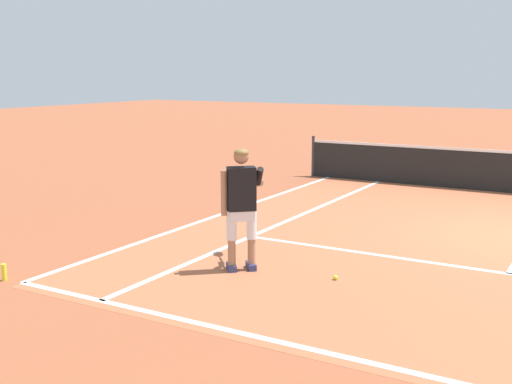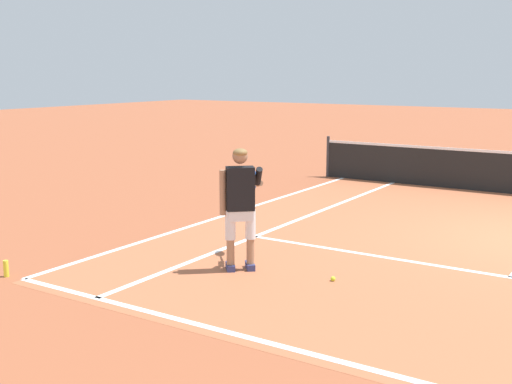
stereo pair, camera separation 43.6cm
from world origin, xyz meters
name	(u,v)px [view 2 (the right image)]	position (x,y,z in m)	size (l,w,h in m)	color
line_baseline	(426,384)	(0.00, -5.95, 0.00)	(10.98, 0.10, 0.01)	white
line_service	(512,278)	(0.00, -2.36, 0.00)	(8.23, 0.10, 0.01)	white
line_singles_left	(296,221)	(-4.12, -0.95, 0.00)	(0.10, 9.99, 0.01)	white
line_doubles_left	(235,212)	(-5.49, -0.95, 0.00)	(0.10, 9.99, 0.01)	white
tennis_player	(241,200)	(-3.28, -4.01, 0.99)	(0.69, 1.18, 1.71)	navy
tennis_ball_near_feet	(333,279)	(-1.97, -3.78, 0.03)	(0.07, 0.07, 0.07)	#CCE02D
water_bottle	(6,269)	(-5.77, -6.00, 0.11)	(0.07, 0.07, 0.23)	yellow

